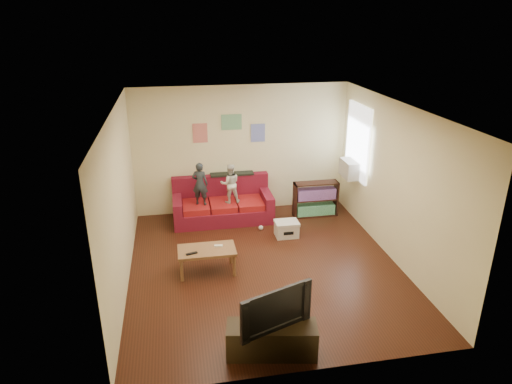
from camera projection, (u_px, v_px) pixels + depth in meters
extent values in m
cube|color=#3B190E|center=(264.00, 266.00, 7.79)|extent=(4.50, 5.00, 0.01)
cube|color=white|center=(266.00, 108.00, 6.80)|extent=(4.50, 5.00, 0.01)
cube|color=beige|center=(241.00, 150.00, 9.59)|extent=(4.50, 0.01, 2.70)
cube|color=beige|center=(310.00, 275.00, 5.00)|extent=(4.50, 0.01, 2.70)
cube|color=beige|center=(120.00, 202.00, 6.92)|extent=(0.01, 5.00, 2.70)
cube|color=beige|center=(396.00, 184.00, 7.68)|extent=(0.01, 5.00, 2.70)
cube|color=maroon|center=(223.00, 213.00, 9.49)|extent=(2.03, 0.91, 0.30)
cube|color=maroon|center=(220.00, 187.00, 9.66)|extent=(2.03, 0.18, 0.56)
cube|color=maroon|center=(177.00, 204.00, 9.23)|extent=(0.18, 0.91, 0.25)
cube|color=maroon|center=(266.00, 198.00, 9.54)|extent=(0.18, 0.91, 0.25)
cube|color=maroon|center=(196.00, 207.00, 9.25)|extent=(0.53, 0.69, 0.12)
cube|color=maroon|center=(223.00, 205.00, 9.34)|extent=(0.53, 0.69, 0.12)
cube|color=maroon|center=(250.00, 203.00, 9.44)|extent=(0.53, 0.69, 0.12)
cube|color=black|center=(232.00, 174.00, 9.60)|extent=(0.91, 0.22, 0.04)
imported|color=#242C30|center=(200.00, 184.00, 9.06)|extent=(0.37, 0.30, 0.88)
imported|color=silver|center=(230.00, 184.00, 9.17)|extent=(0.40, 0.31, 0.81)
cube|color=brown|center=(207.00, 250.00, 7.48)|extent=(0.94, 0.52, 0.05)
cylinder|color=brown|center=(182.00, 271.00, 7.29)|extent=(0.06, 0.06, 0.38)
cylinder|color=brown|center=(234.00, 266.00, 7.43)|extent=(0.06, 0.06, 0.38)
cylinder|color=brown|center=(181.00, 258.00, 7.68)|extent=(0.06, 0.06, 0.38)
cylinder|color=brown|center=(231.00, 253.00, 7.82)|extent=(0.06, 0.06, 0.38)
cube|color=black|center=(192.00, 253.00, 7.31)|extent=(0.19, 0.09, 0.02)
cube|color=white|center=(218.00, 246.00, 7.54)|extent=(0.14, 0.05, 0.03)
cube|color=black|center=(295.00, 200.00, 9.54)|extent=(0.03, 0.28, 0.75)
cube|color=black|center=(336.00, 198.00, 9.69)|extent=(0.03, 0.28, 0.75)
cube|color=black|center=(315.00, 214.00, 9.75)|extent=(0.93, 0.28, 0.03)
cube|color=black|center=(316.00, 183.00, 9.49)|extent=(0.93, 0.28, 0.03)
cube|color=black|center=(316.00, 199.00, 9.62)|extent=(0.88, 0.28, 0.02)
cube|color=#3F8C67|center=(315.00, 209.00, 9.70)|extent=(0.82, 0.23, 0.22)
cube|color=#653F8C|center=(316.00, 194.00, 9.57)|extent=(0.82, 0.23, 0.22)
cube|color=white|center=(358.00, 142.00, 9.08)|extent=(0.04, 1.08, 1.48)
cube|color=#B7B2A3|center=(350.00, 169.00, 9.26)|extent=(0.28, 0.55, 0.35)
cube|color=#D87266|center=(200.00, 133.00, 9.28)|extent=(0.30, 0.01, 0.40)
cube|color=#72B27F|center=(232.00, 122.00, 9.32)|extent=(0.42, 0.01, 0.32)
cube|color=#727FCC|center=(258.00, 133.00, 9.50)|extent=(0.30, 0.01, 0.38)
cube|color=silver|center=(287.00, 230.00, 8.79)|extent=(0.43, 0.32, 0.26)
cube|color=silver|center=(287.00, 223.00, 8.73)|extent=(0.45, 0.34, 0.05)
cube|color=black|center=(289.00, 233.00, 8.63)|extent=(0.19, 0.00, 0.06)
cube|color=#2E2312|center=(272.00, 340.00, 5.71)|extent=(1.18, 0.57, 0.42)
imported|color=black|center=(272.00, 306.00, 5.53)|extent=(0.98, 0.48, 0.57)
sphere|color=silver|center=(261.00, 228.00, 9.07)|extent=(0.12, 0.12, 0.09)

